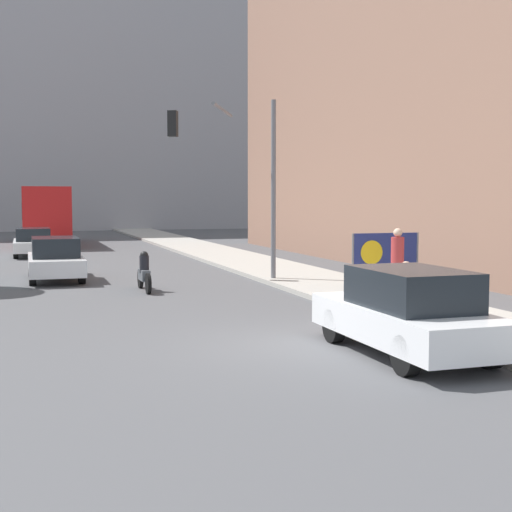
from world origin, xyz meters
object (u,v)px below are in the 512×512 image
at_px(parked_car_curbside, 408,312).
at_px(city_bus_on_road, 45,212).
at_px(car_on_road_midblock, 33,242).
at_px(traffic_light_pole, 235,158).
at_px(car_on_road_nearest, 55,259).
at_px(jogger_on_sidewalk, 397,262).
at_px(protest_banner, 385,260).
at_px(seated_protester, 407,287).
at_px(motorcycle_on_road, 144,274).

height_order(parked_car_curbside, city_bus_on_road, city_bus_on_road).
bearing_deg(car_on_road_midblock, traffic_light_pole, -64.56).
bearing_deg(city_bus_on_road, car_on_road_nearest, -90.61).
xyz_separation_m(traffic_light_pole, city_bus_on_road, (-5.43, 21.76, -2.13)).
relative_size(jogger_on_sidewalk, protest_banner, 0.87).
height_order(car_on_road_midblock, city_bus_on_road, city_bus_on_road).
distance_m(seated_protester, jogger_on_sidewalk, 3.23).
distance_m(seated_protester, city_bus_on_road, 31.31).
bearing_deg(jogger_on_sidewalk, car_on_road_midblock, -81.49).
height_order(protest_banner, car_on_road_nearest, protest_banner).
height_order(traffic_light_pole, car_on_road_midblock, traffic_light_pole).
bearing_deg(car_on_road_midblock, car_on_road_nearest, -86.92).
distance_m(traffic_light_pole, car_on_road_midblock, 14.87).
bearing_deg(car_on_road_nearest, traffic_light_pole, -22.01).
bearing_deg(car_on_road_midblock, jogger_on_sidewalk, -64.80).
height_order(traffic_light_pole, city_bus_on_road, traffic_light_pole).
height_order(car_on_road_nearest, motorcycle_on_road, car_on_road_nearest).
bearing_deg(jogger_on_sidewalk, parked_car_curbside, 45.66).
distance_m(seated_protester, motorcycle_on_road, 8.64).
bearing_deg(car_on_road_nearest, jogger_on_sidewalk, -44.40).
height_order(traffic_light_pole, parked_car_curbside, traffic_light_pole).
height_order(protest_banner, city_bus_on_road, city_bus_on_road).
bearing_deg(protest_banner, motorcycle_on_road, 153.58).
height_order(seated_protester, car_on_road_nearest, car_on_road_nearest).
bearing_deg(jogger_on_sidewalk, traffic_light_pole, -82.03).
bearing_deg(traffic_light_pole, motorcycle_on_road, -155.76).
bearing_deg(jogger_on_sidewalk, motorcycle_on_road, -53.29).
bearing_deg(car_on_road_midblock, motorcycle_on_road, -78.47).
bearing_deg(parked_car_curbside, protest_banner, 64.60).
bearing_deg(motorcycle_on_road, traffic_light_pole, 24.24).
height_order(jogger_on_sidewalk, parked_car_curbside, jogger_on_sidewalk).
bearing_deg(car_on_road_nearest, parked_car_curbside, -68.83).
distance_m(jogger_on_sidewalk, car_on_road_nearest, 11.69).
xyz_separation_m(protest_banner, traffic_light_pole, (-3.04, 4.59, 3.06)).
xyz_separation_m(traffic_light_pole, motorcycle_on_road, (-3.26, -1.47, -3.55)).
xyz_separation_m(protest_banner, car_on_road_nearest, (-8.68, 6.87, -0.29)).
bearing_deg(seated_protester, car_on_road_nearest, 143.88).
relative_size(seated_protester, jogger_on_sidewalk, 0.67).
relative_size(jogger_on_sidewalk, traffic_light_pole, 0.32).
distance_m(seated_protester, traffic_light_pole, 9.47).
relative_size(traffic_light_pole, car_on_road_nearest, 1.31).
distance_m(jogger_on_sidewalk, motorcycle_on_road, 7.45).
bearing_deg(traffic_light_pole, car_on_road_midblock, 115.44).
relative_size(seated_protester, parked_car_curbside, 0.28).
bearing_deg(city_bus_on_road, traffic_light_pole, -75.98).
height_order(parked_car_curbside, motorcycle_on_road, parked_car_curbside).
xyz_separation_m(city_bus_on_road, motorcycle_on_road, (2.18, -23.23, -1.42)).
relative_size(parked_car_curbside, car_on_road_midblock, 0.99).
distance_m(protest_banner, car_on_road_midblock, 19.96).
bearing_deg(motorcycle_on_road, car_on_road_midblock, 101.53).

